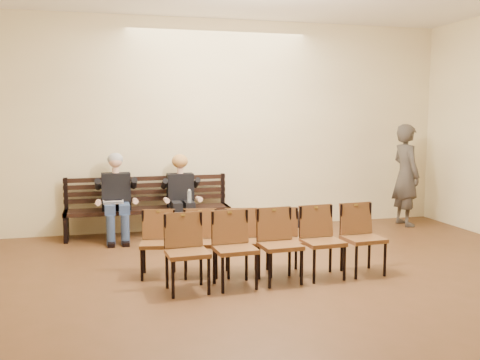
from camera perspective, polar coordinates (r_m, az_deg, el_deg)
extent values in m
plane|color=brown|center=(4.70, 11.50, -17.27)|extent=(10.00, 10.00, 0.00)
cube|color=#FBECB4|center=(9.05, -2.28, 5.84)|extent=(8.00, 0.02, 3.50)
cube|color=black|center=(8.69, -9.70, -4.43)|extent=(2.60, 0.90, 0.45)
cube|color=silver|center=(8.35, -13.34, -2.63)|extent=(0.35, 0.30, 0.22)
cylinder|color=silver|center=(8.31, -5.41, -2.56)|extent=(0.08, 0.08, 0.21)
cube|color=black|center=(9.33, 5.63, -4.19)|extent=(0.40, 0.33, 0.25)
imported|color=#3C3631|center=(9.73, 17.31, 1.29)|extent=(0.50, 0.75, 2.04)
cube|color=brown|center=(6.19, 4.30, -7.02)|extent=(2.65, 0.62, 0.85)
cube|color=brown|center=(6.46, -1.97, -6.71)|extent=(1.97, 0.75, 0.79)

